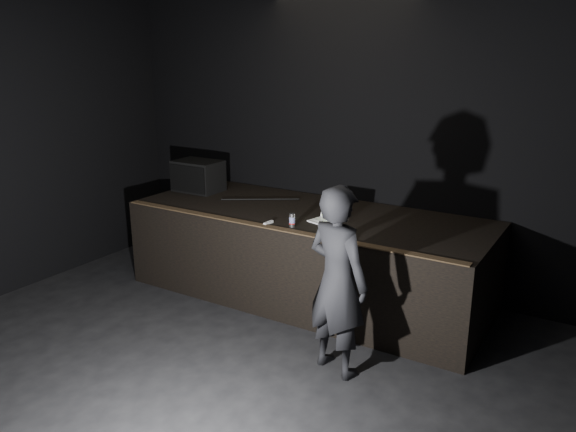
% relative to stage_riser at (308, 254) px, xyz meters
% --- Properties ---
extents(ground, '(7.00, 7.00, 0.00)m').
position_rel_stage_riser_xyz_m(ground, '(0.00, -2.73, -0.50)').
color(ground, black).
rests_on(ground, ground).
extents(room_walls, '(6.10, 7.10, 3.52)m').
position_rel_stage_riser_xyz_m(room_walls, '(0.00, -2.73, 1.52)').
color(room_walls, black).
rests_on(room_walls, ground).
extents(stage_riser, '(4.00, 1.50, 1.00)m').
position_rel_stage_riser_xyz_m(stage_riser, '(0.00, 0.00, 0.00)').
color(stage_riser, black).
rests_on(stage_riser, ground).
extents(riser_lip, '(3.92, 0.10, 0.01)m').
position_rel_stage_riser_xyz_m(riser_lip, '(0.00, -0.71, 0.51)').
color(riser_lip, brown).
rests_on(riser_lip, stage_riser).
extents(stage_monitor, '(0.58, 0.43, 0.39)m').
position_rel_stage_riser_xyz_m(stage_monitor, '(-1.67, 0.11, 0.69)').
color(stage_monitor, black).
rests_on(stage_monitor, stage_riser).
extents(cable, '(0.79, 0.52, 0.02)m').
position_rel_stage_riser_xyz_m(cable, '(-0.74, 0.14, 0.51)').
color(cable, black).
rests_on(cable, stage_riser).
extents(laptop, '(0.35, 0.33, 0.20)m').
position_rel_stage_riser_xyz_m(laptop, '(0.36, -0.22, 0.55)').
color(laptop, white).
rests_on(laptop, stage_riser).
extents(beer_can, '(0.06, 0.06, 0.14)m').
position_rel_stage_riser_xyz_m(beer_can, '(0.14, -0.58, 0.57)').
color(beer_can, silver).
rests_on(beer_can, stage_riser).
extents(plastic_cup, '(0.08, 0.08, 0.10)m').
position_rel_stage_riser_xyz_m(plastic_cup, '(0.51, -0.11, 0.55)').
color(plastic_cup, white).
rests_on(plastic_cup, stage_riser).
extents(wii_remote, '(0.04, 0.14, 0.02)m').
position_rel_stage_riser_xyz_m(wii_remote, '(-0.12, -0.62, 0.51)').
color(wii_remote, white).
rests_on(wii_remote, stage_riser).
extents(person, '(0.70, 0.55, 1.68)m').
position_rel_stage_riser_xyz_m(person, '(1.00, -1.24, 0.34)').
color(person, black).
rests_on(person, ground).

